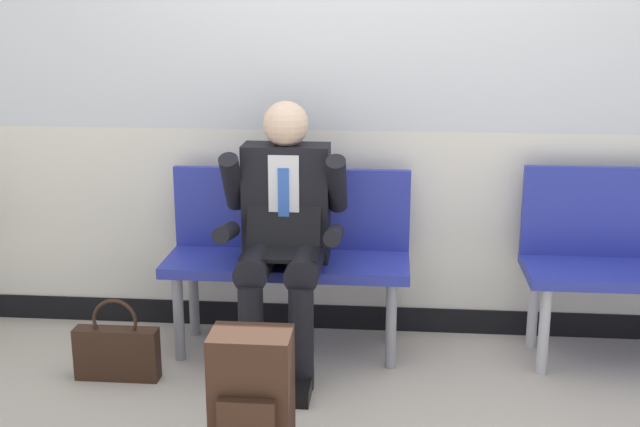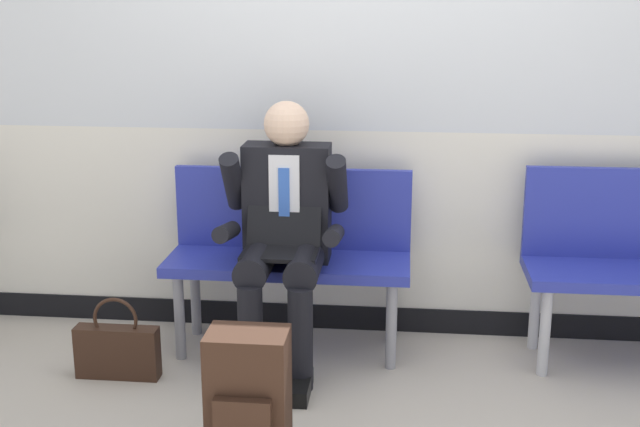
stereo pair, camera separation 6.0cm
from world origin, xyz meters
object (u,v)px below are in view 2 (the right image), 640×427
at_px(backpack, 248,399).
at_px(handbag, 117,350).
at_px(bench_with_person, 290,245).
at_px(person_seated, 284,230).

xyz_separation_m(backpack, handbag, (-0.72, 0.62, -0.12)).
distance_m(bench_with_person, backpack, 1.10).
bearing_deg(bench_with_person, person_seated, -90.00).
bearing_deg(handbag, bench_with_person, 31.40).
height_order(backpack, handbag, backpack).
height_order(bench_with_person, backpack, bench_with_person).
distance_m(backpack, handbag, 0.96).
bearing_deg(handbag, backpack, -40.64).
xyz_separation_m(bench_with_person, person_seated, (-0.00, -0.20, 0.13)).
xyz_separation_m(bench_with_person, backpack, (-0.01, -1.07, -0.26)).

